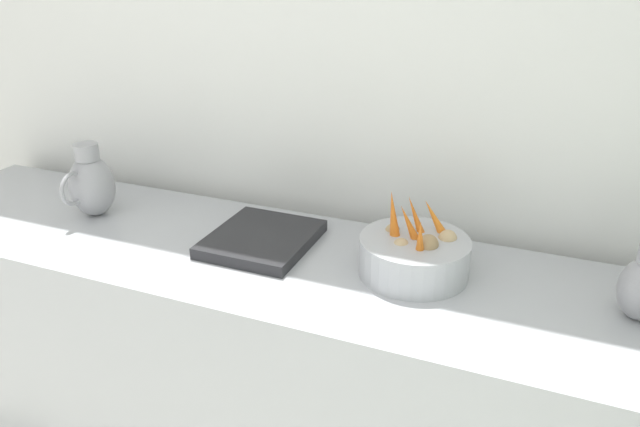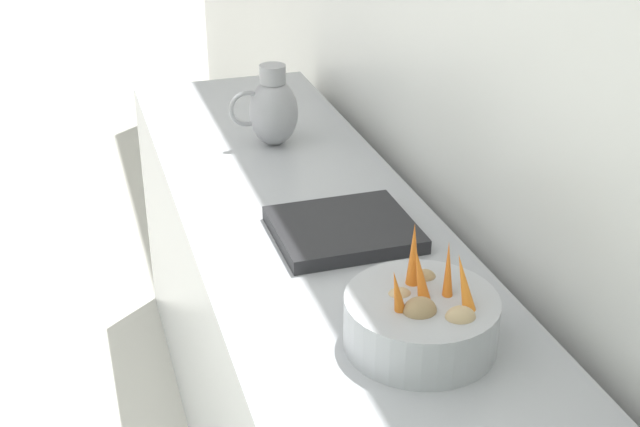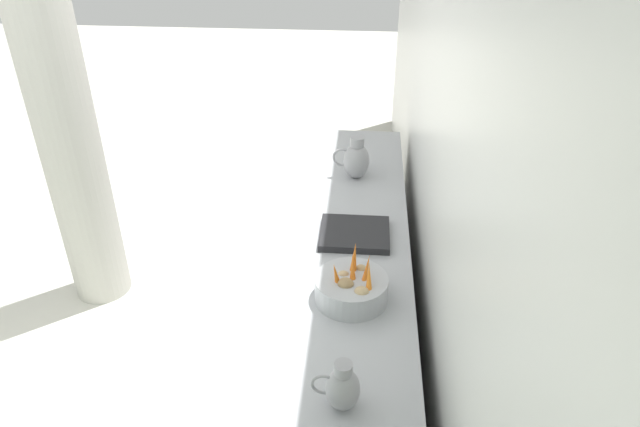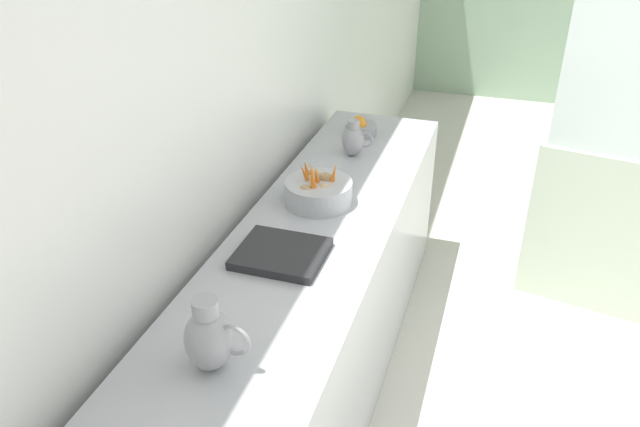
% 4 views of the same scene
% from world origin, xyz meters
% --- Properties ---
extents(tile_wall_left, '(0.10, 8.97, 3.00)m').
position_xyz_m(tile_wall_left, '(-1.95, 0.61, 1.50)').
color(tile_wall_left, white).
rests_on(tile_wall_left, ground_plane).
extents(prep_counter, '(0.64, 3.01, 0.92)m').
position_xyz_m(prep_counter, '(-1.52, 0.11, 0.46)').
color(prep_counter, '#ADAFB5').
rests_on(prep_counter, ground_plane).
extents(vegetable_colander, '(0.31, 0.31, 0.24)m').
position_xyz_m(vegetable_colander, '(-1.57, 0.41, 0.98)').
color(vegetable_colander, '#ADAFB5').
rests_on(vegetable_colander, prep_counter).
extents(metal_pitcher_tall, '(0.21, 0.15, 0.25)m').
position_xyz_m(metal_pitcher_tall, '(-1.56, -0.70, 1.03)').
color(metal_pitcher_tall, '#939399').
rests_on(metal_pitcher_tall, prep_counter).
extents(counter_sink_basin, '(0.34, 0.30, 0.04)m').
position_xyz_m(counter_sink_basin, '(-1.57, -0.07, 0.94)').
color(counter_sink_basin, '#232326').
rests_on(counter_sink_basin, prep_counter).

